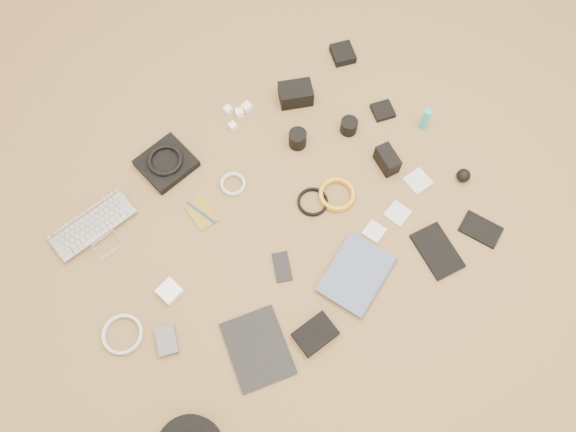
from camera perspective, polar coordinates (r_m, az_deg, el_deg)
laptop at (r=2.09m, az=-18.56°, el=-1.76°), size 0.32×0.24×0.02m
headphone_pouch at (r=2.15m, az=-12.25°, el=5.26°), size 0.21×0.20×0.03m
headphones at (r=2.13m, az=-12.38°, el=5.57°), size 0.14×0.14×0.02m
charger_a at (r=2.20m, az=-5.64°, el=9.08°), size 0.03×0.03×0.02m
charger_b at (r=2.23m, az=-4.20°, el=10.95°), size 0.04×0.04×0.03m
charger_c at (r=2.24m, az=-6.12°, el=10.68°), size 0.03×0.03×0.03m
charger_d at (r=2.22m, az=-4.96°, el=10.41°), size 0.04×0.04×0.03m
dslr_camera at (r=2.24m, az=0.79°, el=12.30°), size 0.15×0.13×0.07m
lens_pouch at (r=2.39m, az=5.59°, el=16.09°), size 0.11×0.12×0.03m
notebook_olive at (r=2.05m, az=-8.78°, el=0.29°), size 0.08×0.12×0.01m
pen_blue at (r=2.04m, az=-8.81°, el=0.37°), size 0.05×0.13×0.01m
cable_white_a at (r=2.08m, az=-5.60°, el=3.18°), size 0.12×0.12×0.01m
lens_a at (r=2.13m, az=0.99°, el=7.84°), size 0.08×0.08×0.07m
lens_b at (r=2.18m, az=6.21°, el=9.07°), size 0.08×0.08×0.06m
card_reader at (r=2.26m, az=9.61°, el=10.50°), size 0.10×0.10×0.02m
power_brick at (r=1.96m, az=-11.93°, el=-7.51°), size 0.08×0.08×0.03m
cable_white_b at (r=1.97m, az=-16.42°, el=-11.48°), size 0.15×0.15×0.01m
cable_black at (r=2.04m, az=2.51°, el=1.39°), size 0.13×0.13×0.01m
cable_yellow at (r=2.06m, az=4.98°, el=2.09°), size 0.15×0.15×0.02m
flash at (r=2.11m, az=10.05°, el=5.64°), size 0.07×0.11×0.08m
lens_cleaner at (r=2.22m, az=13.77°, el=9.55°), size 0.03×0.03×0.10m
battery_charger at (r=1.92m, az=-12.21°, el=-12.26°), size 0.09×0.11×0.03m
tablet at (r=1.89m, az=-3.10°, el=-13.29°), size 0.24×0.28×0.01m
phone at (r=1.95m, az=-0.61°, el=-5.19°), size 0.09×0.12×0.01m
filter_case_left at (r=2.02m, az=8.77°, el=-1.57°), size 0.09×0.09×0.01m
filter_case_mid at (r=2.06m, az=11.07°, el=0.25°), size 0.09×0.09×0.01m
filter_case_right at (r=2.13m, az=13.06°, el=3.46°), size 0.08×0.08×0.01m
air_blower at (r=2.16m, az=17.39°, el=3.95°), size 0.05×0.05×0.05m
drive_case at (r=1.88m, az=2.79°, el=-11.89°), size 0.13×0.10×0.03m
paperback at (r=1.95m, az=9.31°, el=-7.30°), size 0.30×0.27×0.02m
notebook_black_a at (r=2.04m, az=14.92°, el=-3.44°), size 0.14×0.20×0.01m
notebook_black_b at (r=2.11m, az=18.99°, el=-1.30°), size 0.14×0.16×0.01m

